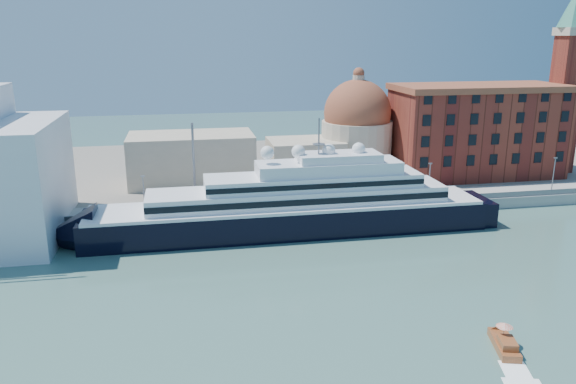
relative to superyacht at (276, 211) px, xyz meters
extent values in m
plane|color=#345A53|center=(5.00, -23.00, -4.48)|extent=(400.00, 400.00, 0.00)
cube|color=gray|center=(5.00, 11.00, -3.23)|extent=(180.00, 10.00, 2.50)
cube|color=slate|center=(5.00, 52.00, -3.48)|extent=(260.00, 72.00, 2.00)
cube|color=slate|center=(5.00, 6.50, -1.38)|extent=(180.00, 0.10, 1.20)
cube|color=black|center=(2.37, 0.00, -2.31)|extent=(77.04, 11.85, 6.42)
cone|color=black|center=(-38.13, 0.00, -2.31)|extent=(9.88, 11.85, 11.85)
cube|color=black|center=(40.89, 0.00, -2.51)|extent=(5.93, 10.87, 5.93)
cube|color=white|center=(2.37, 0.00, 1.15)|extent=(75.07, 12.05, 0.59)
cube|color=white|center=(4.34, 0.00, 2.93)|extent=(57.29, 9.88, 2.96)
cube|color=black|center=(4.34, -4.93, 2.93)|extent=(57.29, 0.15, 1.19)
cube|color=white|center=(7.30, 0.00, 5.69)|extent=(41.48, 8.89, 2.57)
cube|color=white|center=(10.27, 0.00, 8.16)|extent=(27.66, 7.90, 2.37)
cube|color=white|center=(12.24, 0.00, 10.14)|extent=(15.80, 6.91, 1.58)
cylinder|color=slate|center=(8.29, 0.00, 14.28)|extent=(0.30, 0.30, 6.91)
sphere|color=white|center=(-1.59, 0.00, 11.52)|extent=(2.57, 2.57, 2.57)
sphere|color=white|center=(4.34, 0.00, 11.52)|extent=(2.57, 2.57, 2.57)
sphere|color=white|center=(10.27, 0.00, 11.52)|extent=(2.57, 2.57, 2.57)
sphere|color=white|center=(16.19, 0.00, 11.52)|extent=(2.57, 2.57, 2.57)
cube|color=brown|center=(20.55, -46.38, -4.08)|extent=(4.06, 7.26, 1.15)
cube|color=brown|center=(20.24, -47.49, -3.10)|extent=(2.54, 3.26, 0.92)
cylinder|color=slate|center=(20.71, -45.83, -2.64)|extent=(0.07, 0.07, 1.84)
cone|color=#E4411A|center=(20.71, -45.83, -1.61)|extent=(2.07, 2.07, 0.46)
cube|color=maroon|center=(57.00, 29.00, 8.52)|extent=(42.00, 18.00, 22.00)
cube|color=brown|center=(57.00, 29.00, 20.02)|extent=(43.00, 19.00, 1.50)
cube|color=maroon|center=(81.00, 29.00, 15.02)|extent=(6.00, 6.00, 35.00)
cube|color=beige|center=(81.00, 29.00, 33.52)|extent=(7.00, 7.00, 2.00)
cylinder|color=beige|center=(27.00, 35.00, 4.52)|extent=(18.00, 18.00, 14.00)
sphere|color=brown|center=(27.00, 35.00, 13.52)|extent=(17.00, 17.00, 17.00)
cylinder|color=beige|center=(27.00, 35.00, 21.52)|extent=(3.00, 3.00, 3.00)
cube|color=beige|center=(13.00, 33.00, 2.52)|extent=(18.00, 14.00, 10.00)
cube|color=beige|center=(-15.00, 35.00, 3.52)|extent=(30.00, 16.00, 12.00)
cylinder|color=slate|center=(-25.00, 8.00, 2.02)|extent=(0.24, 0.24, 8.00)
cube|color=slate|center=(-25.00, 8.00, 6.12)|extent=(0.80, 0.30, 0.25)
cylinder|color=slate|center=(5.00, 8.00, 2.02)|extent=(0.24, 0.24, 8.00)
cube|color=slate|center=(5.00, 8.00, 6.12)|extent=(0.80, 0.30, 0.25)
cylinder|color=slate|center=(35.00, 8.00, 2.02)|extent=(0.24, 0.24, 8.00)
cube|color=slate|center=(35.00, 8.00, 6.12)|extent=(0.80, 0.30, 0.25)
cylinder|color=slate|center=(65.00, 8.00, 2.02)|extent=(0.24, 0.24, 8.00)
cube|color=slate|center=(65.00, 8.00, 6.12)|extent=(0.80, 0.30, 0.25)
cylinder|color=slate|center=(-15.00, 10.00, 7.02)|extent=(0.50, 0.50, 18.00)
camera|label=1|loc=(-17.02, -101.55, 32.69)|focal=35.00mm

